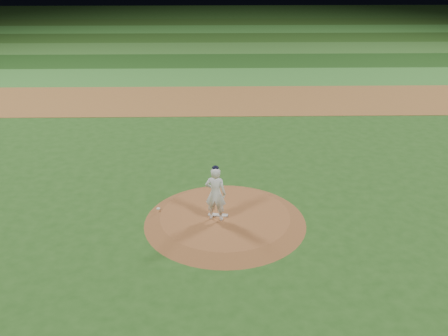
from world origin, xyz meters
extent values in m
plane|color=#24501A|center=(0.00, 0.00, 0.00)|extent=(120.00, 120.00, 0.00)
cube|color=brown|center=(0.00, 14.00, 0.01)|extent=(70.00, 6.00, 0.02)
cube|color=#33782B|center=(0.00, 19.50, 0.01)|extent=(70.00, 5.00, 0.02)
cube|color=#1A4115|center=(0.00, 24.50, 0.01)|extent=(70.00, 5.00, 0.02)
cube|color=#316625|center=(0.00, 29.50, 0.01)|extent=(70.00, 5.00, 0.02)
cube|color=#214817|center=(0.00, 34.50, 0.01)|extent=(70.00, 5.00, 0.02)
cube|color=#33762A|center=(0.00, 39.50, 0.01)|extent=(70.00, 5.00, 0.02)
cube|color=#244A17|center=(0.00, 44.50, 0.01)|extent=(70.00, 5.00, 0.02)
cone|color=brown|center=(0.00, 0.00, 0.12)|extent=(5.50, 5.50, 0.25)
cube|color=beige|center=(-0.24, 0.01, 0.27)|extent=(0.69, 0.26, 0.03)
ellipsoid|color=silver|center=(-2.31, 0.44, 0.29)|extent=(0.14, 0.14, 0.07)
imported|color=white|center=(-0.32, -0.23, 1.20)|extent=(0.78, 0.61, 1.90)
ellipsoid|color=black|center=(-0.32, -0.23, 2.13)|extent=(0.22, 0.22, 0.15)
camera|label=1|loc=(-0.31, -14.67, 8.81)|focal=40.00mm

